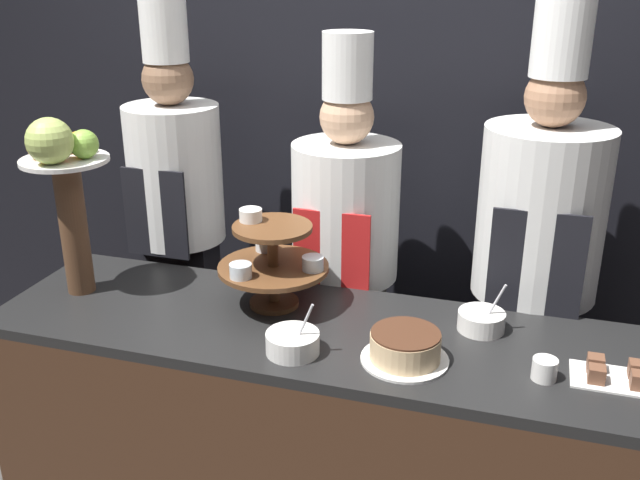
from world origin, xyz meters
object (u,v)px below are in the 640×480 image
Objects in this scene: cake_round at (405,347)px; cup_white at (545,369)px; chef_center_left at (345,251)px; cake_square_tray at (616,375)px; tiered_stand at (272,259)px; fruit_pedestal at (64,177)px; chef_center_right at (536,256)px; chef_left at (178,215)px; serving_bowl_far at (481,321)px; serving_bowl_near at (291,343)px.

cup_white is (0.38, 0.02, -0.01)m from cake_round.
cup_white is at bearing 2.57° from cake_round.
cake_square_tray is at bearing -30.79° from chef_center_left.
cake_square_tray is at bearing -8.54° from tiered_stand.
chef_center_right is (1.48, 0.49, -0.29)m from fruit_pedestal.
chef_left is at bearing 180.00° from chef_center_left.
cake_square_tray is (1.05, -0.16, -0.15)m from tiered_stand.
chef_center_right reaches higher than cup_white.
cake_square_tray is at bearing 14.25° from cup_white.
chef_center_left reaches higher than cake_round.
cup_white is at bearing -22.80° from chef_left.
cake_round is (1.15, -0.11, -0.37)m from fruit_pedestal.
chef_center_left is (0.68, -0.00, -0.07)m from chef_left.
chef_center_left reaches higher than serving_bowl_far.
serving_bowl_near is (-0.89, -0.12, 0.01)m from cake_square_tray.
fruit_pedestal is 1.58m from cup_white.
chef_left is (-1.21, 0.36, 0.10)m from serving_bowl_far.
serving_bowl_far is 0.64m from chef_center_left.
chef_center_right is at bearing 25.21° from tiered_stand.
serving_bowl_far reaches higher than cup_white.
serving_bowl_far is (1.34, 0.14, -0.38)m from fruit_pedestal.
serving_bowl_near reaches higher than cup_white.
fruit_pedestal reaches higher than cake_square_tray.
serving_bowl_far is 0.10× the size of chef_center_left.
fruit_pedestal reaches higher than serving_bowl_far.
chef_center_left reaches higher than tiered_stand.
fruit_pedestal is 0.36× the size of chef_center_left.
fruit_pedestal is at bearing 176.40° from cup_white.
chef_left reaches higher than tiered_stand.
cup_white is 0.93m from chef_center_left.
chef_center_right is at bearing 68.13° from serving_bowl_far.
chef_left is 1.06× the size of chef_center_left.
cake_square_tray is 0.14× the size of chef_center_left.
cup_white is (1.53, -0.10, -0.38)m from fruit_pedestal.
chef_left is at bearing 161.18° from cake_square_tray.
serving_bowl_far is at bearing 30.24° from serving_bowl_near.
cake_square_tray is 0.60m from chef_center_right.
serving_bowl_far is (-0.38, 0.18, 0.01)m from cake_square_tray.
tiered_stand is 0.90m from chef_center_right.
cake_square_tray is 0.42m from serving_bowl_far.
chef_center_left is (-0.34, 0.61, 0.01)m from cake_round.
chef_left is 0.68m from chef_center_left.
chef_left reaches higher than serving_bowl_far.
chef_left is at bearing 163.54° from serving_bowl_far.
chef_center_left is at bearing 149.21° from cake_square_tray.
cake_round is 1.06× the size of cake_square_tray.
cup_white is at bearing -165.75° from cake_square_tray.
serving_bowl_near is at bearing -43.24° from chef_left.
tiered_stand is 0.54m from cake_round.
tiered_stand reaches higher than cup_white.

